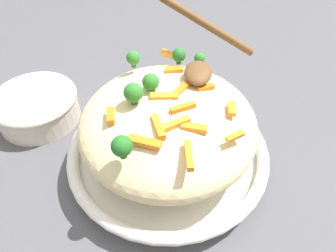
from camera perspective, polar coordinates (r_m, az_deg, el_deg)
ground_plane at (r=0.51m, az=-0.00°, el=-6.49°), size 2.40×2.40×0.00m
serving_bowl at (r=0.49m, az=-0.00°, el=-4.89°), size 0.31×0.31×0.04m
pasta_mound at (r=0.45m, az=-0.00°, el=0.45°), size 0.26×0.26×0.10m
carrot_piece_0 at (r=0.42m, az=2.20°, el=6.64°), size 0.04×0.03×0.01m
carrot_piece_1 at (r=0.44m, az=6.99°, el=7.06°), size 0.02×0.03×0.01m
carrot_piece_2 at (r=0.47m, az=0.74°, el=10.39°), size 0.02×0.03×0.01m
carrot_piece_3 at (r=0.38m, az=-1.83°, el=-0.10°), size 0.04×0.02×0.01m
carrot_piece_4 at (r=0.51m, az=0.12°, el=13.23°), size 0.02×0.03×0.01m
carrot_piece_5 at (r=0.38m, az=4.87°, el=-0.33°), size 0.01×0.03×0.01m
carrot_piece_6 at (r=0.41m, az=-0.72°, el=5.59°), size 0.01×0.04×0.01m
carrot_piece_7 at (r=0.38m, az=1.31°, el=0.41°), size 0.03×0.04×0.01m
carrot_piece_8 at (r=0.40m, az=2.76°, el=3.39°), size 0.02×0.03×0.01m
carrot_piece_9 at (r=0.40m, az=-10.64°, el=1.95°), size 0.03×0.02×0.01m
carrot_piece_10 at (r=0.35m, az=3.88°, el=-5.48°), size 0.04×0.01×0.01m
carrot_piece_11 at (r=0.36m, az=-4.42°, el=-2.97°), size 0.02×0.04×0.01m
carrot_piece_12 at (r=0.38m, az=12.35°, el=-1.85°), size 0.02×0.02×0.01m
carrot_piece_13 at (r=0.41m, az=11.75°, el=3.16°), size 0.02×0.01×0.01m
broccoli_floret_0 at (r=0.49m, az=5.89°, el=12.39°), size 0.02×0.02×0.02m
broccoli_floret_1 at (r=0.42m, az=-3.25°, el=8.16°), size 0.02×0.02×0.03m
broccoli_floret_2 at (r=0.48m, az=-6.50°, el=12.44°), size 0.02×0.02×0.03m
broccoli_floret_3 at (r=0.34m, az=-8.57°, el=-3.78°), size 0.02×0.02×0.03m
broccoli_floret_4 at (r=0.48m, az=2.04°, el=13.01°), size 0.02×0.02×0.03m
broccoli_floret_5 at (r=0.40m, az=-6.47°, el=6.14°), size 0.03×0.03×0.03m
serving_spoon at (r=0.46m, az=6.30°, el=13.01°), size 0.11×0.15×0.09m
companion_bowl at (r=0.61m, az=-23.28°, el=3.54°), size 0.15×0.15×0.05m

